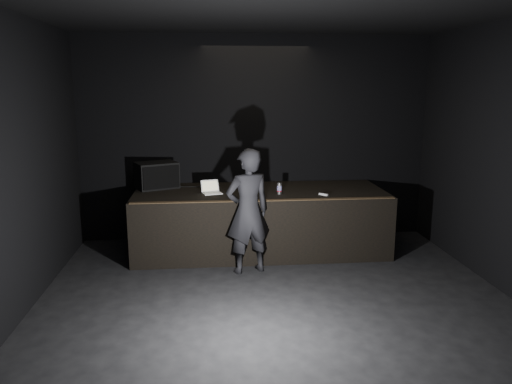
{
  "coord_description": "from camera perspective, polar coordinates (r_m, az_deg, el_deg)",
  "views": [
    {
      "loc": [
        -0.79,
        -5.07,
        2.67
      ],
      "look_at": [
        -0.1,
        2.3,
        1.07
      ],
      "focal_mm": 35.0,
      "sensor_mm": 36.0,
      "label": 1
    }
  ],
  "objects": [
    {
      "name": "room_walls",
      "position": [
        5.18,
        3.53,
        4.97
      ],
      "size": [
        6.1,
        7.1,
        3.52
      ],
      "color": "black",
      "rests_on": "ground"
    },
    {
      "name": "stage_riser",
      "position": [
        8.14,
        0.45,
        -3.28
      ],
      "size": [
        4.0,
        1.5,
        1.0
      ],
      "primitive_type": "cube",
      "color": "black",
      "rests_on": "ground"
    },
    {
      "name": "ground",
      "position": [
        5.79,
        3.26,
        -15.31
      ],
      "size": [
        7.0,
        7.0,
        0.0
      ],
      "primitive_type": "plane",
      "color": "black",
      "rests_on": "ground"
    },
    {
      "name": "riser_lip",
      "position": [
        7.33,
        1.01,
        -0.94
      ],
      "size": [
        3.92,
        0.1,
        0.01
      ],
      "primitive_type": "cube",
      "color": "brown",
      "rests_on": "stage_riser"
    },
    {
      "name": "beer_can",
      "position": [
        7.76,
        2.68,
        0.41
      ],
      "size": [
        0.07,
        0.07,
        0.18
      ],
      "color": "silver",
      "rests_on": "stage_riser"
    },
    {
      "name": "plastic_cup",
      "position": [
        8.18,
        -0.61,
        0.76
      ],
      "size": [
        0.08,
        0.08,
        0.1
      ],
      "primitive_type": "cylinder",
      "color": "white",
      "rests_on": "stage_riser"
    },
    {
      "name": "person",
      "position": [
        7.1,
        -0.92,
        -2.23
      ],
      "size": [
        0.76,
        0.61,
        1.81
      ],
      "primitive_type": "imported",
      "rotation": [
        0.0,
        0.0,
        3.46
      ],
      "color": "black",
      "rests_on": "ground"
    },
    {
      "name": "laptop",
      "position": [
        7.86,
        -5.15,
        0.25
      ],
      "size": [
        0.34,
        0.32,
        0.2
      ],
      "rotation": [
        0.0,
        0.0,
        0.27
      ],
      "color": "white",
      "rests_on": "stage_riser"
    },
    {
      "name": "wii_remote",
      "position": [
        7.75,
        7.71,
        -0.27
      ],
      "size": [
        0.13,
        0.14,
        0.03
      ],
      "primitive_type": "cube",
      "rotation": [
        0.0,
        0.0,
        0.73
      ],
      "color": "white",
      "rests_on": "stage_riser"
    },
    {
      "name": "cable",
      "position": [
        8.36,
        -8.29,
        0.59
      ],
      "size": [
        0.83,
        0.06,
        0.02
      ],
      "primitive_type": "cylinder",
      "rotation": [
        0.0,
        1.57,
        -0.06
      ],
      "color": "black",
      "rests_on": "stage_riser"
    },
    {
      "name": "stage_monitor",
      "position": [
        8.34,
        -11.27,
        1.89
      ],
      "size": [
        0.77,
        0.68,
        0.43
      ],
      "rotation": [
        0.0,
        0.0,
        0.42
      ],
      "color": "black",
      "rests_on": "stage_riser"
    }
  ]
}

